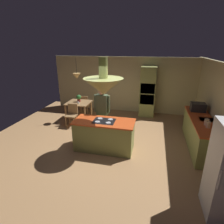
{
  "coord_description": "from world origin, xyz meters",
  "views": [
    {
      "loc": [
        1.33,
        -4.91,
        2.98
      ],
      "look_at": [
        0.1,
        0.4,
        1.0
      ],
      "focal_mm": 29.03,
      "sensor_mm": 36.0,
      "label": 1
    }
  ],
  "objects_px": {
    "dining_table": "(79,105)",
    "cup_on_table": "(78,103)",
    "person_at_island": "(102,110)",
    "potted_plant_on_table": "(79,98)",
    "kitchen_island": "(104,135)",
    "microwave_on_counter": "(198,107)",
    "canister_sugar": "(207,122)",
    "chair_by_back_wall": "(85,103)",
    "oven_tower": "(148,92)",
    "canister_flour": "(208,125)",
    "chair_facing_island": "(72,113)"
  },
  "relations": [
    {
      "from": "dining_table",
      "to": "cup_on_table",
      "type": "height_order",
      "value": "cup_on_table"
    },
    {
      "from": "person_at_island",
      "to": "potted_plant_on_table",
      "type": "bearing_deg",
      "value": 134.29
    },
    {
      "from": "kitchen_island",
      "to": "microwave_on_counter",
      "type": "distance_m",
      "value": 3.29
    },
    {
      "from": "dining_table",
      "to": "canister_sugar",
      "type": "relative_size",
      "value": 5.47
    },
    {
      "from": "chair_by_back_wall",
      "to": "potted_plant_on_table",
      "type": "bearing_deg",
      "value": 88.88
    },
    {
      "from": "cup_on_table",
      "to": "microwave_on_counter",
      "type": "bearing_deg",
      "value": -4.15
    },
    {
      "from": "cup_on_table",
      "to": "canister_sugar",
      "type": "xyz_separation_m",
      "value": [
        4.44,
        -1.51,
        0.21
      ]
    },
    {
      "from": "oven_tower",
      "to": "dining_table",
      "type": "bearing_deg",
      "value": -157.79
    },
    {
      "from": "dining_table",
      "to": "canister_flour",
      "type": "height_order",
      "value": "canister_flour"
    },
    {
      "from": "cup_on_table",
      "to": "dining_table",
      "type": "bearing_deg",
      "value": 112.56
    },
    {
      "from": "chair_facing_island",
      "to": "potted_plant_on_table",
      "type": "height_order",
      "value": "potted_plant_on_table"
    },
    {
      "from": "kitchen_island",
      "to": "oven_tower",
      "type": "relative_size",
      "value": 0.82
    },
    {
      "from": "oven_tower",
      "to": "chair_facing_island",
      "type": "relative_size",
      "value": 2.51
    },
    {
      "from": "person_at_island",
      "to": "cup_on_table",
      "type": "xyz_separation_m",
      "value": [
        -1.35,
        1.19,
        -0.2
      ]
    },
    {
      "from": "potted_plant_on_table",
      "to": "person_at_island",
      "type": "bearing_deg",
      "value": -45.71
    },
    {
      "from": "cup_on_table",
      "to": "canister_sugar",
      "type": "bearing_deg",
      "value": -18.78
    },
    {
      "from": "oven_tower",
      "to": "chair_by_back_wall",
      "type": "relative_size",
      "value": 2.51
    },
    {
      "from": "kitchen_island",
      "to": "person_at_island",
      "type": "height_order",
      "value": "person_at_island"
    },
    {
      "from": "kitchen_island",
      "to": "oven_tower",
      "type": "distance_m",
      "value": 3.48
    },
    {
      "from": "oven_tower",
      "to": "person_at_island",
      "type": "distance_m",
      "value": 2.9
    },
    {
      "from": "oven_tower",
      "to": "potted_plant_on_table",
      "type": "height_order",
      "value": "oven_tower"
    },
    {
      "from": "dining_table",
      "to": "cup_on_table",
      "type": "xyz_separation_m",
      "value": [
        0.1,
        -0.23,
        0.15
      ]
    },
    {
      "from": "chair_by_back_wall",
      "to": "canister_flour",
      "type": "distance_m",
      "value": 5.26
    },
    {
      "from": "canister_flour",
      "to": "canister_sugar",
      "type": "distance_m",
      "value": 0.18
    },
    {
      "from": "potted_plant_on_table",
      "to": "microwave_on_counter",
      "type": "xyz_separation_m",
      "value": [
        4.55,
        -0.63,
        0.14
      ]
    },
    {
      "from": "chair_facing_island",
      "to": "person_at_island",
      "type": "bearing_deg",
      "value": -26.94
    },
    {
      "from": "chair_by_back_wall",
      "to": "dining_table",
      "type": "bearing_deg",
      "value": 90.0
    },
    {
      "from": "chair_facing_island",
      "to": "oven_tower",
      "type": "bearing_deg",
      "value": 33.11
    },
    {
      "from": "oven_tower",
      "to": "kitchen_island",
      "type": "bearing_deg",
      "value": -108.73
    },
    {
      "from": "dining_table",
      "to": "microwave_on_counter",
      "type": "distance_m",
      "value": 4.59
    },
    {
      "from": "person_at_island",
      "to": "microwave_on_counter",
      "type": "bearing_deg",
      "value": 15.63
    },
    {
      "from": "potted_plant_on_table",
      "to": "canister_flour",
      "type": "bearing_deg",
      "value": -23.72
    },
    {
      "from": "chair_facing_island",
      "to": "kitchen_island",
      "type": "bearing_deg",
      "value": -39.82
    },
    {
      "from": "canister_flour",
      "to": "oven_tower",
      "type": "bearing_deg",
      "value": 119.58
    },
    {
      "from": "oven_tower",
      "to": "canister_flour",
      "type": "bearing_deg",
      "value": -60.42
    },
    {
      "from": "cup_on_table",
      "to": "oven_tower",
      "type": "bearing_deg",
      "value": 26.93
    },
    {
      "from": "person_at_island",
      "to": "chair_by_back_wall",
      "type": "relative_size",
      "value": 2.01
    },
    {
      "from": "potted_plant_on_table",
      "to": "microwave_on_counter",
      "type": "distance_m",
      "value": 4.6
    },
    {
      "from": "chair_facing_island",
      "to": "canister_flour",
      "type": "distance_m",
      "value": 4.73
    },
    {
      "from": "kitchen_island",
      "to": "chair_facing_island",
      "type": "xyz_separation_m",
      "value": [
        -1.7,
        1.42,
        0.04
      ]
    },
    {
      "from": "canister_flour",
      "to": "canister_sugar",
      "type": "xyz_separation_m",
      "value": [
        0.0,
        0.18,
        -0.0
      ]
    },
    {
      "from": "kitchen_island",
      "to": "canister_flour",
      "type": "bearing_deg",
      "value": 3.58
    },
    {
      "from": "oven_tower",
      "to": "chair_facing_island",
      "type": "distance_m",
      "value": 3.39
    },
    {
      "from": "person_at_island",
      "to": "kitchen_island",
      "type": "bearing_deg",
      "value": -69.74
    },
    {
      "from": "canister_flour",
      "to": "canister_sugar",
      "type": "height_order",
      "value": "same"
    },
    {
      "from": "kitchen_island",
      "to": "canister_flour",
      "type": "distance_m",
      "value": 2.9
    },
    {
      "from": "kitchen_island",
      "to": "canister_sugar",
      "type": "height_order",
      "value": "canister_sugar"
    },
    {
      "from": "dining_table",
      "to": "potted_plant_on_table",
      "type": "height_order",
      "value": "potted_plant_on_table"
    },
    {
      "from": "person_at_island",
      "to": "potted_plant_on_table",
      "type": "relative_size",
      "value": 5.82
    },
    {
      "from": "chair_facing_island",
      "to": "potted_plant_on_table",
      "type": "bearing_deg",
      "value": 90.89
    }
  ]
}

